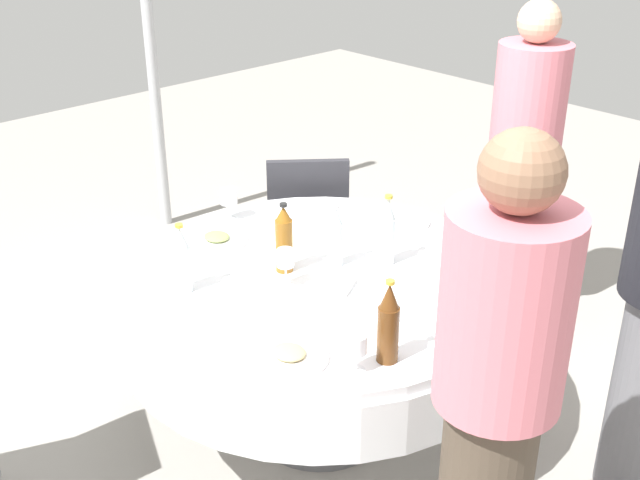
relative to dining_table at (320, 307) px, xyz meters
The scene contains 22 objects.
ground_plane 0.60m from the dining_table, ahead, with size 10.00×10.00×0.00m, color gray.
dining_table is the anchor object (origin of this frame).
bottle_clear_near 0.59m from the dining_table, 60.32° to the left, with size 0.07×0.07×0.27m.
bottle_clear_east 0.40m from the dining_table, 112.42° to the right, with size 0.06×0.06×0.29m.
bottle_brown_south 0.67m from the dining_table, 157.52° to the left, with size 0.07×0.07×0.29m.
bottle_amber_mid 0.31m from the dining_table, 32.83° to the left, with size 0.07×0.07×0.28m.
bottle_clear_inner 0.28m from the dining_table, 79.60° to the right, with size 0.06×0.06×0.26m.
wine_glass_mid 0.69m from the dining_table, 147.13° to the left, with size 0.07×0.07×0.13m.
wine_glass_inner 0.70m from the dining_table, ahead, with size 0.08×0.08×0.14m.
wine_glass_outer 0.61m from the dining_table, 137.44° to the right, with size 0.07×0.07×0.13m.
wine_glass_left 0.30m from the dining_table, 82.21° to the left, with size 0.07×0.07×0.15m.
plate_north 0.54m from the dining_table, 13.78° to the left, with size 0.25×0.25×0.04m.
plate_west 0.60m from the dining_table, 127.04° to the left, with size 0.26×0.26×0.04m.
plate_rear 0.62m from the dining_table, 82.25° to the right, with size 0.20×0.20×0.02m.
plate_front 0.34m from the dining_table, 32.07° to the right, with size 0.21×0.21×0.02m.
spoon_east 0.37m from the dining_table, 45.33° to the left, with size 0.18×0.02×0.01m, color silver.
fork_south 0.48m from the dining_table, behind, with size 0.18×0.02×0.01m, color silver.
folded_napkin 0.19m from the dining_table, 168.00° to the left, with size 0.13×0.13×0.02m, color white.
person_east 1.14m from the dining_table, 161.76° to the left, with size 0.34×0.34×1.66m.
person_south 1.36m from the dining_table, 89.88° to the right, with size 0.34×0.34×1.63m.
chair_outer 1.01m from the dining_table, 39.33° to the right, with size 0.56×0.56×0.87m.
tent_pole_secondary 2.40m from the dining_table, 17.07° to the right, with size 0.07×0.07×2.55m, color #B2B5B7.
Camera 1 is at (-2.00, 1.87, 2.23)m, focal length 45.31 mm.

